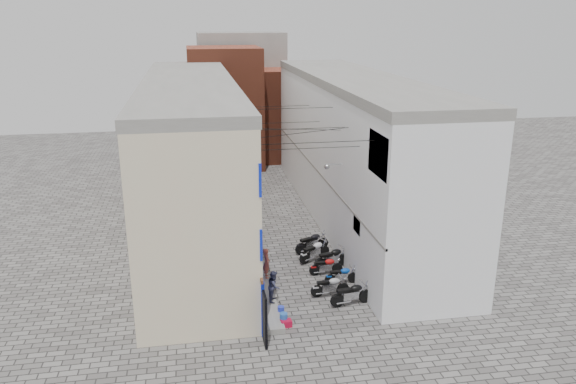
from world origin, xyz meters
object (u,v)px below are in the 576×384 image
motorcycle_f (315,250)px  motorcycle_g (312,242)px  motorcycle_d (326,265)px  water_jug_near (284,319)px  motorcycle_a (352,293)px  motorcycle_e (332,257)px  person_a (267,263)px  motorcycle_c (342,274)px  water_jug_far (281,311)px  motorcycle_b (330,285)px  red_crate (286,323)px  person_b (274,286)px

motorcycle_f → motorcycle_g: size_ratio=0.97×
motorcycle_d → water_jug_near: bearing=-34.9°
motorcycle_a → motorcycle_g: motorcycle_g is taller
motorcycle_e → motorcycle_a: bearing=-17.2°
motorcycle_d → motorcycle_e: 0.89m
motorcycle_a → motorcycle_e: motorcycle_e is taller
motorcycle_g → person_a: (-2.95, -3.19, 0.40)m
motorcycle_c → motorcycle_f: size_ratio=0.83×
water_jug_near → water_jug_far: size_ratio=1.14×
water_jug_far → motorcycle_b: bearing=29.5°
motorcycle_a → motorcycle_f: (-0.58, 5.00, 0.00)m
motorcycle_c → red_crate: (-3.32, -3.41, -0.34)m
motorcycle_c → motorcycle_f: motorcycle_f is taller
motorcycle_b → person_a: (-2.69, 1.94, 0.47)m
water_jug_near → motorcycle_a: bearing=19.1°
motorcycle_a → motorcycle_g: (-0.48, 6.13, 0.02)m
motorcycle_e → water_jug_far: (-3.39, -4.39, -0.37)m
red_crate → motorcycle_c: bearing=45.8°
water_jug_near → motorcycle_e: bearing=56.3°
motorcycle_g → water_jug_far: bearing=-44.6°
motorcycle_d → water_jug_near: (-2.89, -4.36, -0.24)m
motorcycle_g → person_b: size_ratio=1.47×
person_a → person_b: person_a is taller
motorcycle_b → red_crate: bearing=-48.0°
motorcycle_g → motorcycle_f: bearing=-26.4°
motorcycle_c → person_b: size_ratio=1.18×
motorcycle_a → motorcycle_c: bearing=169.2°
motorcycle_c → water_jug_far: bearing=-54.2°
motorcycle_c → red_crate: size_ratio=3.68×
motorcycle_f → motorcycle_g: bearing=145.7°
motorcycle_b → motorcycle_d: motorcycle_b is taller
water_jug_far → motorcycle_e: bearing=52.3°
motorcycle_a → motorcycle_b: bearing=-151.4°
motorcycle_f → water_jug_near: motorcycle_f is taller
motorcycle_d → person_a: 3.10m
motorcycle_c → motorcycle_d: size_ratio=0.98×
person_b → water_jug_far: person_b is taller
motorcycle_f → person_a: 3.54m
water_jug_near → motorcycle_b: bearing=40.0°
motorcycle_c → person_b: 3.90m
motorcycle_b → motorcycle_f: bearing=176.7°
person_b → motorcycle_c: bearing=-49.9°
person_a → motorcycle_b: bearing=-124.8°
person_a → person_b: 2.40m
motorcycle_d → person_b: bearing=-49.9°
motorcycle_a → red_crate: motorcycle_a is taller
red_crate → person_b: bearing=96.9°
motorcycle_d → water_jug_near: motorcycle_d is taller
motorcycle_a → motorcycle_d: 3.25m
motorcycle_c → motorcycle_e: bearing=179.1°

